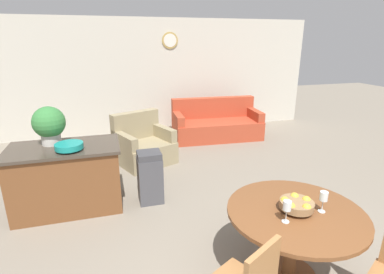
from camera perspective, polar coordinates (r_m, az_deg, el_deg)
name	(u,v)px	position (r m, az deg, el deg)	size (l,w,h in m)	color
wall_back	(155,77)	(7.43, -7.00, 11.32)	(8.00, 0.09, 2.70)	beige
dining_table	(294,226)	(3.03, 18.85, -15.81)	(1.24, 1.24, 0.73)	brown
fruit_bowl	(297,204)	(2.91, 19.29, -11.98)	(0.30, 0.30, 0.12)	olive
wine_glass_left	(287,207)	(2.68, 17.66, -12.52)	(0.07, 0.07, 0.20)	silver
wine_glass_right	(324,197)	(2.94, 23.79, -10.44)	(0.07, 0.07, 0.20)	silver
kitchen_island	(67,178)	(4.36, -22.63, -7.17)	(1.40, 0.79, 0.89)	brown
teal_bowl	(69,146)	(4.01, -22.37, -1.62)	(0.34, 0.34, 0.09)	teal
potted_plant	(49,124)	(4.29, -25.57, 2.25)	(0.41, 0.41, 0.50)	beige
trash_bin	(150,177)	(4.27, -7.99, -7.59)	(0.33, 0.31, 0.74)	#47474C
couch	(216,125)	(7.04, 4.63, 2.32)	(2.05, 1.04, 0.90)	#B24228
armchair	(143,146)	(5.67, -9.23, -1.77)	(1.18, 1.13, 0.92)	#998966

